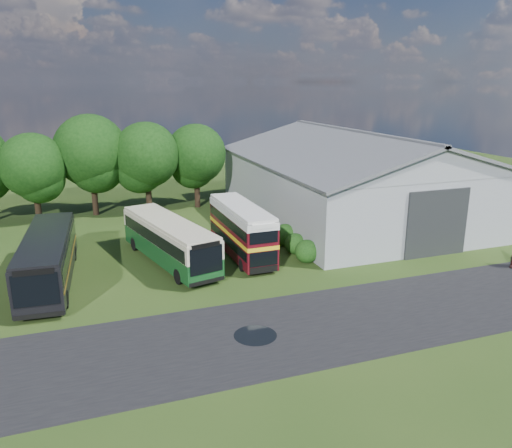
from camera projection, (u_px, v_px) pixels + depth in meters
name	position (u px, v px, depth m)	size (l,w,h in m)	color
ground	(262.00, 307.00, 28.48)	(120.00, 120.00, 0.00)	#203A12
asphalt_road	(334.00, 322.00, 26.74)	(60.00, 8.00, 0.02)	black
puddle	(255.00, 336.00, 25.28)	(2.20, 2.20, 0.01)	black
storage_shed	(353.00, 173.00, 46.67)	(18.80, 24.80, 8.15)	gray
tree_left_b	(33.00, 166.00, 44.12)	(5.78, 5.78, 8.16)	black
tree_mid	(91.00, 151.00, 46.66)	(6.80, 6.80, 9.60)	black
tree_right_a	(146.00, 155.00, 47.51)	(6.26, 6.26, 8.83)	black
tree_right_b	(196.00, 154.00, 49.92)	(5.98, 5.98, 8.45)	black
shrub_front	(306.00, 262.00, 35.73)	(1.70, 1.70, 1.70)	#194714
shrub_mid	(295.00, 253.00, 37.54)	(1.60, 1.60, 1.60)	#194714
shrub_back	(285.00, 245.00, 39.35)	(1.80, 1.80, 1.80)	#194714
bus_green_single	(169.00, 240.00, 35.11)	(5.19, 11.53, 3.10)	black
bus_maroon_double	(241.00, 231.00, 36.44)	(2.44, 8.98, 3.84)	black
bus_dark_single	(48.00, 258.00, 31.40)	(3.40, 11.78, 3.21)	black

